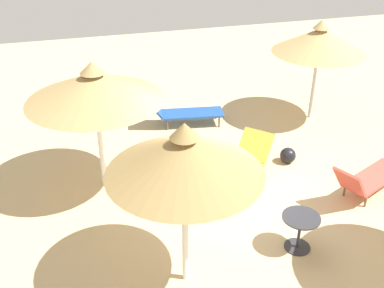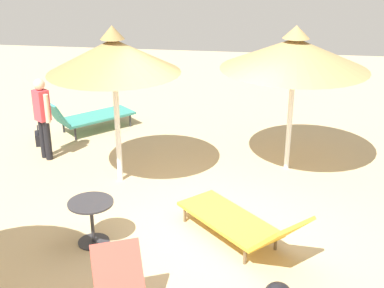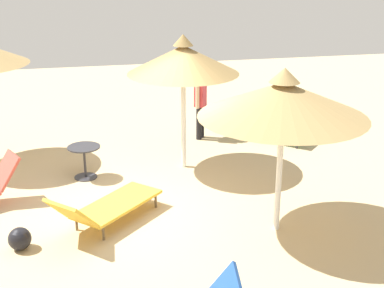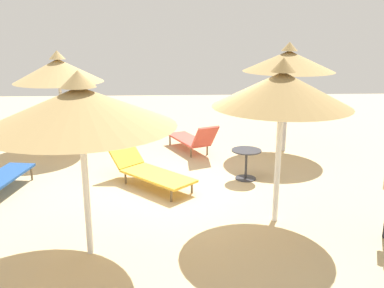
{
  "view_description": "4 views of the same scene",
  "coord_description": "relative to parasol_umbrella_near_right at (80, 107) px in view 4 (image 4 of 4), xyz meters",
  "views": [
    {
      "loc": [
        6.59,
        -2.49,
        5.36
      ],
      "look_at": [
        0.09,
        -0.67,
        1.55
      ],
      "focal_mm": 43.29,
      "sensor_mm": 36.0,
      "label": 1
    },
    {
      "loc": [
        -0.91,
        6.81,
        4.07
      ],
      "look_at": [
        0.09,
        -0.15,
        1.18
      ],
      "focal_mm": 48.54,
      "sensor_mm": 36.0,
      "label": 2
    },
    {
      "loc": [
        -8.87,
        0.89,
        4.3
      ],
      "look_at": [
        -0.69,
        -0.87,
        1.29
      ],
      "focal_mm": 51.94,
      "sensor_mm": 36.0,
      "label": 3
    },
    {
      "loc": [
        -0.18,
        -7.62,
        3.19
      ],
      "look_at": [
        0.14,
        -0.56,
        1.18
      ],
      "focal_mm": 39.47,
      "sensor_mm": 36.0,
      "label": 4
    }
  ],
  "objects": [
    {
      "name": "ground",
      "position": [
        1.41,
        2.1,
        -2.2
      ],
      "size": [
        24.0,
        24.0,
        0.1
      ],
      "primitive_type": "cube",
      "color": "tan"
    },
    {
      "name": "parasol_umbrella_near_right",
      "position": [
        0.0,
        0.0,
        0.0
      ],
      "size": [
        2.56,
        2.56,
        2.62
      ],
      "color": "white",
      "rests_on": "ground"
    },
    {
      "name": "parasol_umbrella_near_left",
      "position": [
        2.92,
        0.93,
        0.07
      ],
      "size": [
        2.18,
        2.18,
        2.71
      ],
      "color": "white",
      "rests_on": "ground"
    },
    {
      "name": "parasol_umbrella_edge",
      "position": [
        4.11,
        4.99,
        0.16
      ],
      "size": [
        2.28,
        2.28,
        2.78
      ],
      "color": "#B2B2B7",
      "rests_on": "ground"
    },
    {
      "name": "parasol_umbrella_far_right",
      "position": [
        -1.71,
        5.52,
        -0.09
      ],
      "size": [
        2.28,
        2.28,
        2.56
      ],
      "color": "#B2B2B7",
      "rests_on": "ground"
    },
    {
      "name": "lounge_chair_center",
      "position": [
        0.69,
        2.66,
        -1.81
      ],
      "size": [
        1.95,
        1.96,
        0.78
      ],
      "color": "gold",
      "rests_on": "ground"
    },
    {
      "name": "lounge_chair_far_left",
      "position": [
        1.71,
        4.91,
        -1.78
      ],
      "size": [
        1.29,
        1.98,
        0.87
      ],
      "color": "#CC4C3F",
      "rests_on": "ground"
    },
    {
      "name": "side_table_round",
      "position": [
        2.76,
        2.92,
        -1.7
      ],
      "size": [
        0.63,
        0.63,
        0.65
      ],
      "color": "#2D2D33",
      "rests_on": "ground"
    },
    {
      "name": "beach_ball",
      "position": [
        0.21,
        3.97,
        -1.97
      ],
      "size": [
        0.35,
        0.35,
        0.35
      ],
      "primitive_type": "sphere",
      "color": "black",
      "rests_on": "ground"
    }
  ]
}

